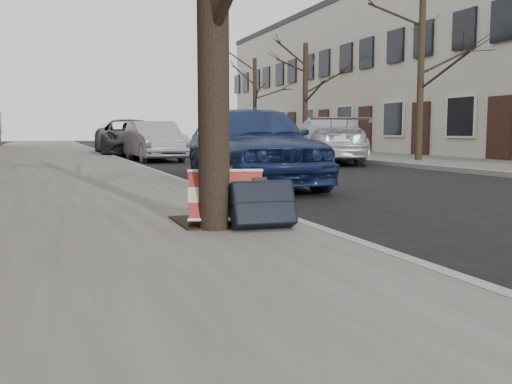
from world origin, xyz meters
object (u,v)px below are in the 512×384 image
object	(u,v)px
car_near_front	(252,144)
car_near_mid	(154,141)
suitcase_red	(226,198)
suitcase_navy	(262,204)

from	to	relation	value
car_near_front	car_near_mid	size ratio (longest dim) A/B	1.09
suitcase_red	suitcase_navy	distance (m)	0.37
car_near_front	car_near_mid	bearing A→B (deg)	93.88
suitcase_navy	car_near_mid	distance (m)	14.82
car_near_mid	suitcase_red	bearing A→B (deg)	-100.53
suitcase_red	car_near_mid	size ratio (longest dim) A/B	0.17
suitcase_red	suitcase_navy	xyz separation A→B (m)	(0.26, -0.26, -0.03)
suitcase_red	car_near_mid	bearing A→B (deg)	96.69
suitcase_navy	car_near_front	world-z (taller)	car_near_front
car_near_front	car_near_mid	distance (m)	9.62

